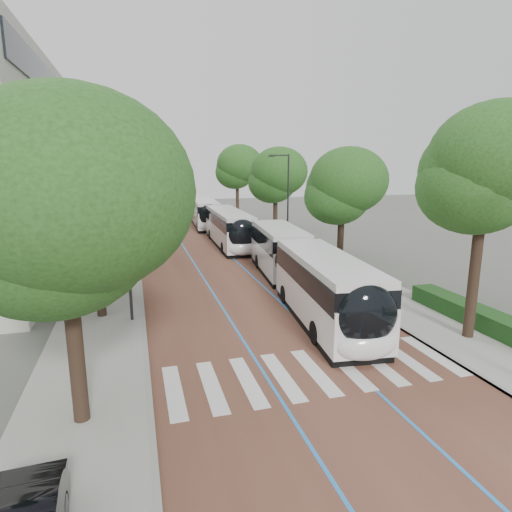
{
  "coord_description": "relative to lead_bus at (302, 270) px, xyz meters",
  "views": [
    {
      "loc": [
        -5.72,
        -12.0,
        7.3
      ],
      "look_at": [
        0.55,
        9.93,
        2.4
      ],
      "focal_mm": 30.0,
      "sensor_mm": 36.0,
      "label": 1
    }
  ],
  "objects": [
    {
      "name": "sidewalk_right",
      "position": [
        4.52,
        30.79,
        -1.57
      ],
      "size": [
        4.0,
        140.0,
        0.12
      ],
      "primitive_type": "cube",
      "color": "#97968F",
      "rests_on": "ground"
    },
    {
      "name": "kerb_right",
      "position": [
        2.62,
        30.79,
        -1.57
      ],
      "size": [
        0.2,
        140.0,
        0.14
      ],
      "primitive_type": "cube",
      "color": "gray",
      "rests_on": "ground"
    },
    {
      "name": "road",
      "position": [
        -2.98,
        30.79,
        -1.62
      ],
      "size": [
        11.0,
        140.0,
        0.02
      ],
      "primitive_type": "cube",
      "color": "brown",
      "rests_on": "ground"
    },
    {
      "name": "lamp_post_left",
      "position": [
        -9.08,
        -1.21,
        2.49
      ],
      "size": [
        0.14,
        0.14,
        8.0
      ],
      "primitive_type": "cylinder",
      "color": "#29292B",
      "rests_on": "sidewalk_left"
    },
    {
      "name": "trees_left",
      "position": [
        -10.48,
        16.35,
        4.95
      ],
      "size": [
        6.3,
        61.3,
        9.84
      ],
      "color": "black",
      "rests_on": "ground"
    },
    {
      "name": "ground",
      "position": [
        -2.98,
        -9.21,
        -1.63
      ],
      "size": [
        160.0,
        160.0,
        0.0
      ],
      "primitive_type": "plane",
      "color": "#51544C",
      "rests_on": "ground"
    },
    {
      "name": "lead_bus",
      "position": [
        0.0,
        0.0,
        0.0
      ],
      "size": [
        4.39,
        18.55,
        3.2
      ],
      "rotation": [
        0.0,
        0.0,
        -0.1
      ],
      "color": "black",
      "rests_on": "ground"
    },
    {
      "name": "streetlight_far",
      "position": [
        3.63,
        12.79,
        3.19
      ],
      "size": [
        1.82,
        0.2,
        8.0
      ],
      "color": "#29292B",
      "rests_on": "sidewalk_right"
    },
    {
      "name": "lane_line_left",
      "position": [
        -4.58,
        30.79,
        -1.6
      ],
      "size": [
        0.12,
        126.0,
        0.01
      ],
      "primitive_type": "cube",
      "color": "#2A80D5",
      "rests_on": "road"
    },
    {
      "name": "zebra_crossing",
      "position": [
        -2.78,
        -8.21,
        -1.6
      ],
      "size": [
        10.55,
        3.6,
        0.01
      ],
      "color": "silver",
      "rests_on": "ground"
    },
    {
      "name": "bus_queued_1",
      "position": [
        -0.63,
        29.27,
        -0.0
      ],
      "size": [
        3.28,
        12.53,
        3.2
      ],
      "rotation": [
        0.0,
        0.0,
        -0.06
      ],
      "color": "white",
      "rests_on": "ground"
    },
    {
      "name": "bus_queued_0",
      "position": [
        -0.51,
        16.13,
        -0.0
      ],
      "size": [
        2.9,
        12.47,
        3.2
      ],
      "rotation": [
        0.0,
        0.0,
        -0.03
      ],
      "color": "white",
      "rests_on": "ground"
    },
    {
      "name": "kerb_left",
      "position": [
        -8.58,
        30.79,
        -1.57
      ],
      "size": [
        0.2,
        140.0,
        0.14
      ],
      "primitive_type": "cube",
      "color": "gray",
      "rests_on": "ground"
    },
    {
      "name": "lane_line_right",
      "position": [
        -1.38,
        30.79,
        -1.6
      ],
      "size": [
        0.12,
        126.0,
        0.01
      ],
      "primitive_type": "cube",
      "color": "#2A80D5",
      "rests_on": "road"
    },
    {
      "name": "sidewalk_left",
      "position": [
        -10.48,
        30.79,
        -1.57
      ],
      "size": [
        4.0,
        140.0,
        0.12
      ],
      "primitive_type": "cube",
      "color": "#97968F",
      "rests_on": "ground"
    },
    {
      "name": "bus_queued_2",
      "position": [
        -1.06,
        42.93,
        -0.0
      ],
      "size": [
        2.64,
        12.42,
        3.2
      ],
      "rotation": [
        0.0,
        0.0,
        -0.01
      ],
      "color": "white",
      "rests_on": "ground"
    },
    {
      "name": "trees_right",
      "position": [
        4.72,
        15.43,
        4.73
      ],
      "size": [
        6.03,
        47.65,
        9.3
      ],
      "color": "black",
      "rests_on": "ground"
    }
  ]
}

